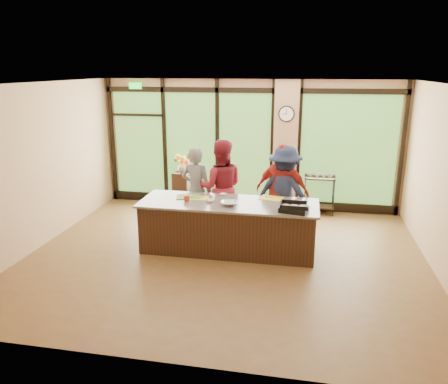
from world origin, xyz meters
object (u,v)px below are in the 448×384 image
at_px(island_base, 228,227).
at_px(cook_right, 284,192).
at_px(cook_left, 197,190).
at_px(roasting_pan, 294,209).
at_px(bar_cart, 319,189).
at_px(flower_stand, 184,189).

bearing_deg(island_base, cook_right, 42.10).
bearing_deg(cook_left, cook_right, -164.44).
height_order(island_base, roasting_pan, roasting_pan).
distance_m(cook_right, bar_cart, 1.78).
bearing_deg(cook_left, bar_cart, -132.64).
bearing_deg(island_base, flower_stand, 122.23).
bearing_deg(cook_right, roasting_pan, 120.98).
distance_m(island_base, cook_right, 1.37).
relative_size(cook_right, flower_stand, 2.21).
bearing_deg(cook_right, flower_stand, -12.38).
xyz_separation_m(cook_left, roasting_pan, (1.97, -1.10, 0.07)).
xyz_separation_m(roasting_pan, bar_cart, (0.49, 2.75, -0.39)).
relative_size(island_base, bar_cart, 3.26).
bearing_deg(roasting_pan, island_base, 177.59).
relative_size(island_base, cook_left, 1.75).
relative_size(cook_right, bar_cart, 1.92).
height_order(cook_right, roasting_pan, cook_right).
height_order(cook_right, flower_stand, cook_right).
xyz_separation_m(cook_right, flower_stand, (-2.50, 1.59, -0.50)).
height_order(roasting_pan, flower_stand, roasting_pan).
relative_size(island_base, cook_right, 1.70).
bearing_deg(roasting_pan, bar_cart, 92.02).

